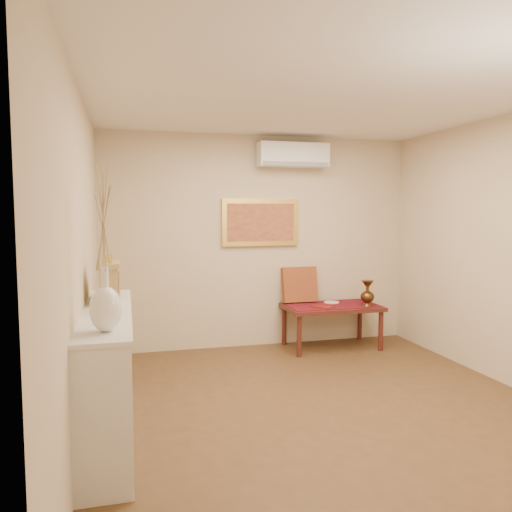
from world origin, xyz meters
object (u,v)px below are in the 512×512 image
object	(u,v)px
white_vase	(104,249)
wooden_chest	(110,284)
display_ledge	(108,372)
brass_urn_tall	(367,290)
mantel_clock	(110,282)
low_table	(332,310)

from	to	relation	value
white_vase	wooden_chest	xyz separation A→B (m)	(-0.01, 1.30, -0.40)
display_ledge	brass_urn_tall	bearing A→B (deg)	28.92
mantel_clock	low_table	size ratio (longest dim) A/B	0.34
brass_urn_tall	wooden_chest	bearing A→B (deg)	-159.82
display_ledge	wooden_chest	bearing A→B (deg)	88.43
display_ledge	mantel_clock	size ratio (longest dim) A/B	4.93
white_vase	mantel_clock	bearing A→B (deg)	90.26
brass_urn_tall	mantel_clock	xyz separation A→B (m)	(-3.06, -1.41, 0.40)
white_vase	brass_urn_tall	distance (m)	3.97
brass_urn_tall	low_table	bearing A→B (deg)	156.07
white_vase	mantel_clock	size ratio (longest dim) A/B	2.53
display_ledge	low_table	size ratio (longest dim) A/B	1.68
brass_urn_tall	wooden_chest	size ratio (longest dim) A/B	1.61
display_ledge	mantel_clock	world-z (taller)	mantel_clock
wooden_chest	display_ledge	bearing A→B (deg)	-91.57
white_vase	display_ledge	world-z (taller)	white_vase
white_vase	brass_urn_tall	xyz separation A→B (m)	(3.05, 2.42, -0.75)
wooden_chest	brass_urn_tall	bearing A→B (deg)	20.18
white_vase	display_ledge	xyz separation A→B (m)	(-0.02, 0.72, -1.01)
low_table	white_vase	bearing A→B (deg)	-135.52
white_vase	brass_urn_tall	world-z (taller)	white_vase
low_table	mantel_clock	bearing A→B (deg)	-149.06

